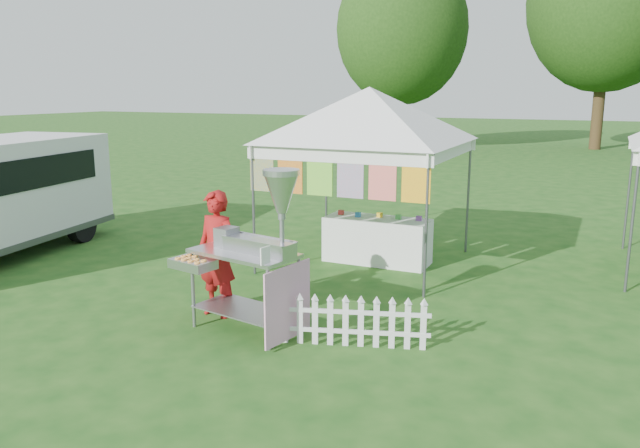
% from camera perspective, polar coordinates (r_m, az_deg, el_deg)
% --- Properties ---
extents(ground, '(120.00, 120.00, 0.00)m').
position_cam_1_polar(ground, '(7.94, -4.79, -9.70)').
color(ground, '#1B4C15').
rests_on(ground, ground).
extents(canopy_main, '(4.24, 4.24, 3.45)m').
position_cam_1_polar(canopy_main, '(10.54, 4.54, 12.34)').
color(canopy_main, '#59595E').
rests_on(canopy_main, ground).
extents(tree_left, '(6.40, 6.40, 9.53)m').
position_cam_1_polar(tree_left, '(32.02, 7.51, 17.27)').
color(tree_left, '#3B2915').
rests_on(tree_left, ground).
extents(tree_mid, '(7.60, 7.60, 11.52)m').
position_cam_1_polar(tree_mid, '(34.64, 24.85, 18.07)').
color(tree_mid, '#3B2915').
rests_on(tree_mid, ground).
extents(donut_cart, '(1.62, 1.00, 2.07)m').
position_cam_1_polar(donut_cart, '(7.46, -5.83, -1.36)').
color(donut_cart, gray).
rests_on(donut_cart, ground).
extents(vendor, '(0.65, 0.46, 1.68)m').
position_cam_1_polar(vendor, '(8.31, -9.40, -2.72)').
color(vendor, maroon).
rests_on(vendor, ground).
extents(picket_fence, '(1.73, 0.56, 0.56)m').
position_cam_1_polar(picket_fence, '(7.38, 3.05, -9.03)').
color(picket_fence, silver).
rests_on(picket_fence, ground).
extents(display_table, '(1.80, 0.70, 0.78)m').
position_cam_1_polar(display_table, '(10.87, 5.24, -1.50)').
color(display_table, white).
rests_on(display_table, ground).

